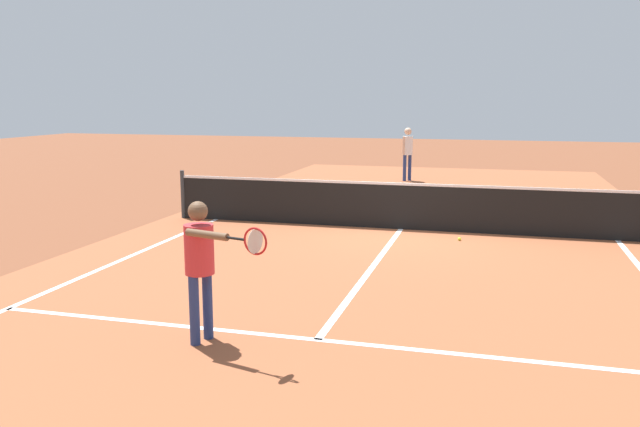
% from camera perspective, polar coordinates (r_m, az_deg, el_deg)
% --- Properties ---
extents(ground_plane, '(60.00, 60.00, 0.00)m').
position_cam_1_polar(ground_plane, '(13.37, 7.14, -1.38)').
color(ground_plane, brown).
extents(court_surface_inbounds, '(10.62, 24.40, 0.00)m').
position_cam_1_polar(court_surface_inbounds, '(13.37, 7.14, -1.38)').
color(court_surface_inbounds, '#9E5433').
rests_on(court_surface_inbounds, ground_plane).
extents(line_sideline_left, '(0.10, 11.89, 0.01)m').
position_cam_1_polar(line_sideline_left, '(9.58, -24.01, -6.82)').
color(line_sideline_left, white).
rests_on(line_sideline_left, ground_plane).
extents(line_service_near, '(8.22, 0.10, 0.01)m').
position_cam_1_polar(line_service_near, '(7.33, -0.20, -11.07)').
color(line_service_near, white).
rests_on(line_service_near, ground_plane).
extents(line_center_service, '(0.10, 6.40, 0.01)m').
position_cam_1_polar(line_center_service, '(10.30, 4.58, -4.81)').
color(line_center_service, white).
rests_on(line_center_service, ground_plane).
extents(net, '(9.90, 0.09, 1.07)m').
position_cam_1_polar(net, '(13.29, 7.19, 0.70)').
color(net, '#33383D').
rests_on(net, ground_plane).
extents(player_near, '(1.10, 0.72, 1.57)m').
position_cam_1_polar(player_near, '(7.10, -10.43, -3.75)').
color(player_near, navy).
rests_on(player_near, ground_plane).
extents(player_far, '(0.32, 0.34, 1.72)m').
position_cam_1_polar(player_far, '(21.15, 7.73, 5.72)').
color(player_far, navy).
rests_on(player_far, ground_plane).
extents(tennis_ball_near_net, '(0.07, 0.07, 0.07)m').
position_cam_1_polar(tennis_ball_near_net, '(12.49, 12.19, -2.20)').
color(tennis_ball_near_net, '#CCE033').
rests_on(tennis_ball_near_net, ground_plane).
extents(tennis_ball_mid_court, '(0.07, 0.07, 0.07)m').
position_cam_1_polar(tennis_ball_mid_court, '(8.54, -11.18, -7.93)').
color(tennis_ball_mid_court, '#CCE033').
rests_on(tennis_ball_mid_court, ground_plane).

